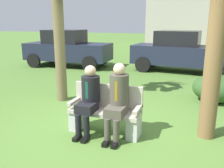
# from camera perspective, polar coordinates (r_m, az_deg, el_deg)

# --- Properties ---
(ground_plane) EXTENTS (80.00, 80.00, 0.00)m
(ground_plane) POSITION_cam_1_polar(r_m,az_deg,el_deg) (4.79, -2.61, -10.39)
(ground_plane) COLOR #4F7731
(park_bench) EXTENTS (1.33, 0.44, 0.90)m
(park_bench) POSITION_cam_1_polar(r_m,az_deg,el_deg) (4.48, -1.55, -6.72)
(park_bench) COLOR #B7AD9E
(park_bench) RESTS_ON ground
(seated_man_left) EXTENTS (0.34, 0.72, 1.26)m
(seated_man_left) POSITION_cam_1_polar(r_m,az_deg,el_deg) (4.38, -5.57, -2.94)
(seated_man_left) COLOR black
(seated_man_left) RESTS_ON ground
(seated_man_right) EXTENTS (0.34, 0.72, 1.34)m
(seated_man_right) POSITION_cam_1_polar(r_m,az_deg,el_deg) (4.17, 1.35, -3.22)
(seated_man_right) COLOR #4C473D
(seated_man_right) RESTS_ON ground
(shrub_near_bench) EXTENTS (1.15, 1.06, 0.72)m
(shrub_near_bench) POSITION_cam_1_polar(r_m,az_deg,el_deg) (6.74, 23.49, -0.93)
(shrub_near_bench) COLOR #315125
(shrub_near_bench) RESTS_ON ground
(parked_car_near) EXTENTS (3.97, 1.87, 1.68)m
(parked_car_near) POSITION_cam_1_polar(r_m,az_deg,el_deg) (11.37, -10.57, 8.36)
(parked_car_near) COLOR #1E2338
(parked_car_near) RESTS_ON ground
(parked_car_far) EXTENTS (4.02, 1.99, 1.68)m
(parked_car_far) POSITION_cam_1_polar(r_m,az_deg,el_deg) (10.35, 15.88, 7.46)
(parked_car_far) COLOR #1E2338
(parked_car_far) RESTS_ON ground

